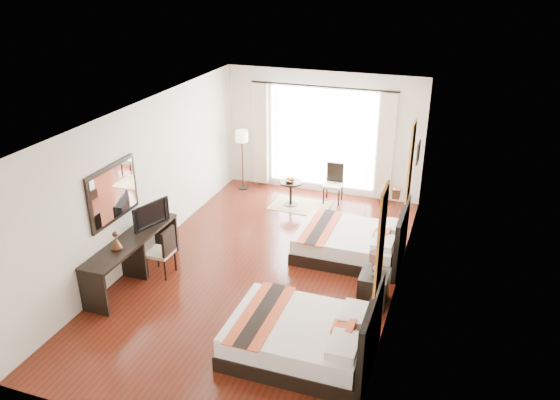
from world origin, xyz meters
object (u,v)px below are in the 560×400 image
(television, at_px, (148,213))
(floor_lamp, at_px, (242,140))
(desk_chair, at_px, (162,260))
(window_chair, at_px, (333,191))
(bed_far, at_px, (353,242))
(bed_near, at_px, (305,337))
(side_table, at_px, (291,193))
(table_lamp, at_px, (376,258))
(fruit_bowl, at_px, (290,181))
(nightstand, at_px, (374,288))
(console_desk, at_px, (133,258))
(vase, at_px, (376,276))

(television, height_order, floor_lamp, floor_lamp)
(desk_chair, xyz_separation_m, window_chair, (2.02, 3.93, -0.00))
(bed_far, bearing_deg, floor_lamp, 143.97)
(bed_far, relative_size, window_chair, 2.19)
(bed_far, bearing_deg, desk_chair, -150.27)
(bed_near, distance_m, side_table, 4.95)
(table_lamp, xyz_separation_m, fruit_bowl, (-2.39, 2.95, -0.15))
(nightstand, bearing_deg, console_desk, -170.98)
(bed_far, height_order, console_desk, bed_far)
(nightstand, xyz_separation_m, console_desk, (-3.97, -0.63, 0.12))
(nightstand, distance_m, table_lamp, 0.48)
(fruit_bowl, bearing_deg, console_desk, -112.89)
(bed_near, bearing_deg, desk_chair, 157.76)
(bed_near, height_order, television, television)
(console_desk, distance_m, television, 0.81)
(television, bearing_deg, window_chair, -15.38)
(bed_near, relative_size, vase, 14.97)
(floor_lamp, relative_size, side_table, 2.55)
(bed_far, bearing_deg, nightstand, -64.97)
(television, relative_size, side_table, 1.38)
(desk_chair, bearing_deg, bed_near, 158.04)
(desk_chair, distance_m, side_table, 3.64)
(bed_far, distance_m, desk_chair, 3.41)
(console_desk, relative_size, desk_chair, 2.49)
(bed_far, height_order, side_table, bed_far)
(console_desk, xyz_separation_m, window_chair, (2.40, 4.21, -0.11))
(bed_near, relative_size, floor_lamp, 1.39)
(nightstand, height_order, floor_lamp, floor_lamp)
(table_lamp, height_order, floor_lamp, floor_lamp)
(table_lamp, relative_size, window_chair, 0.39)
(table_lamp, bearing_deg, floor_lamp, 136.83)
(nightstand, distance_m, side_table, 3.91)
(window_chair, bearing_deg, side_table, -61.49)
(bed_near, bearing_deg, side_table, 110.50)
(vase, bearing_deg, console_desk, -172.97)
(desk_chair, xyz_separation_m, fruit_bowl, (1.18, 3.41, 0.31))
(nightstand, bearing_deg, table_lamp, 99.91)
(television, bearing_deg, nightstand, -71.13)
(fruit_bowl, bearing_deg, bed_near, -69.22)
(desk_chair, distance_m, fruit_bowl, 3.62)
(table_lamp, xyz_separation_m, floor_lamp, (-3.73, 3.50, 0.46))
(fruit_bowl, bearing_deg, television, -116.10)
(vase, bearing_deg, bed_near, -116.15)
(console_desk, bearing_deg, floor_lamp, 87.06)
(vase, bearing_deg, table_lamp, 102.24)
(console_desk, bearing_deg, side_table, 67.07)
(nightstand, height_order, window_chair, window_chair)
(floor_lamp, bearing_deg, vase, -44.72)
(floor_lamp, bearing_deg, bed_near, -59.10)
(desk_chair, bearing_deg, fruit_bowl, -108.76)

